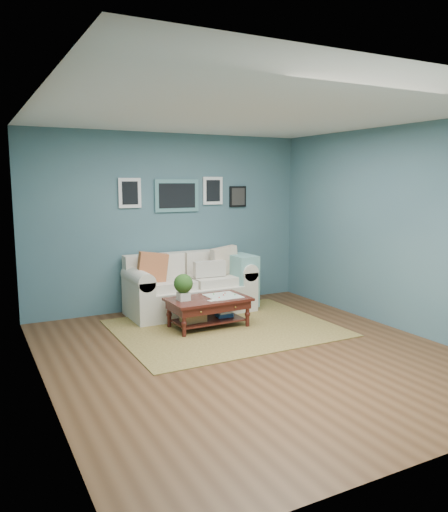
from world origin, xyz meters
TOP-DOWN VIEW (x-y plane):
  - room_shell at (0.01, 0.06)m, footprint 5.00×5.02m
  - area_rug at (0.19, 1.03)m, footprint 2.84×2.27m
  - loveseat at (0.19, 2.03)m, footprint 1.93×0.87m
  - coffee_table at (-0.04, 1.18)m, footprint 1.10×0.66m

SIDE VIEW (x-z plane):
  - area_rug at x=0.19m, z-range 0.00..0.01m
  - coffee_table at x=-0.04m, z-range -0.04..0.72m
  - loveseat at x=0.19m, z-range -0.09..0.90m
  - room_shell at x=0.01m, z-range 0.01..2.71m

